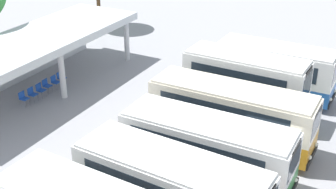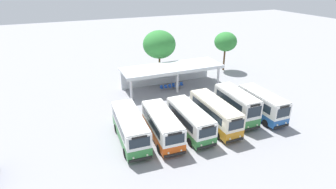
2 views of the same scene
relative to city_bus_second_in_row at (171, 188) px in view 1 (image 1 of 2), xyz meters
name	(u,v)px [view 1 (image 1 of 2)]	position (x,y,z in m)	size (l,w,h in m)	color
ground_plane	(271,164)	(5.68, -2.28, -1.66)	(180.00, 180.00, 0.00)	#939399
city_bus_second_in_row	(171,188)	(0.00, 0.00, 0.00)	(2.71, 7.65, 2.97)	black
city_bus_middle_cream	(207,148)	(3.20, -0.05, -0.02)	(2.45, 7.54, 2.93)	black
city_bus_fourth_amber	(231,114)	(6.39, 0.08, 0.07)	(2.32, 8.07, 3.11)	black
city_bus_fifth_blue	(245,83)	(9.59, 0.55, 0.28)	(2.37, 6.68, 3.54)	black
city_bus_far_end_green	(275,69)	(12.79, -0.16, 0.09)	(2.35, 6.97, 3.15)	black
terminal_canopy	(27,49)	(6.66, 13.33, 0.95)	(15.23, 4.98, 3.40)	silver
waiting_chair_end_by_column	(23,97)	(4.70, 12.09, -1.14)	(0.45, 0.45, 0.86)	slate
waiting_chair_second_from_end	(32,93)	(5.36, 12.04, -1.14)	(0.45, 0.45, 0.86)	slate
waiting_chair_middle_seat	(40,89)	(6.02, 12.02, -1.14)	(0.45, 0.45, 0.86)	slate
waiting_chair_fourth_seat	(46,85)	(6.68, 12.12, -1.14)	(0.45, 0.45, 0.86)	slate
waiting_chair_fifth_seat	(55,81)	(7.34, 12.03, -1.14)	(0.45, 0.45, 0.86)	slate
waiting_chair_far_end_seat	(61,77)	(8.00, 12.11, -1.14)	(0.45, 0.45, 0.86)	slate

